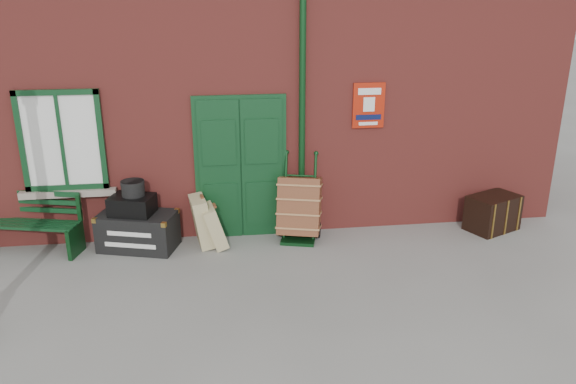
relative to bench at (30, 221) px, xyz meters
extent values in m
plane|color=gray|center=(3.48, -1.32, -0.47)|extent=(80.00, 80.00, 0.00)
cube|color=#94362F|center=(3.48, 2.18, 1.53)|extent=(10.00, 4.00, 4.00)
cube|color=#0F371A|center=(3.18, 0.14, 0.63)|extent=(1.42, 0.12, 2.32)
cube|color=white|center=(0.58, 0.13, 1.18)|extent=(1.20, 0.08, 1.50)
cylinder|color=black|center=(4.13, 0.10, 1.53)|extent=(0.10, 0.10, 4.00)
cube|color=#AC1F0C|center=(5.18, 0.15, 1.58)|extent=(0.50, 0.03, 0.70)
cube|color=#0F371A|center=(-0.02, -0.07, -0.02)|extent=(1.56, 0.78, 0.04)
cube|color=#0F371A|center=(0.04, 0.14, 0.26)|extent=(1.47, 0.43, 0.40)
cube|color=black|center=(0.68, -0.26, -0.24)|extent=(0.17, 0.45, 0.45)
cube|color=black|center=(1.58, -0.15, -0.19)|extent=(1.26, 0.92, 0.56)
cube|color=black|center=(1.53, -0.15, 0.23)|extent=(0.72, 0.61, 0.28)
cylinder|color=black|center=(1.56, -0.12, 0.49)|extent=(0.42, 0.42, 0.23)
cube|color=tan|center=(2.54, -0.15, -0.08)|extent=(0.40, 0.58, 0.78)
cube|color=tan|center=(2.72, -0.25, -0.13)|extent=(0.45, 0.54, 0.68)
cube|color=black|center=(4.02, -0.25, -0.44)|extent=(0.60, 0.50, 0.05)
cylinder|color=black|center=(3.85, -0.01, 0.21)|extent=(0.14, 0.37, 1.33)
cylinder|color=black|center=(4.29, -0.13, 0.21)|extent=(0.14, 0.37, 1.33)
cylinder|color=black|center=(3.79, 0.03, -0.35)|extent=(0.12, 0.26, 0.25)
cylinder|color=black|center=(4.37, -0.13, -0.35)|extent=(0.12, 0.26, 0.25)
cube|color=brown|center=(4.07, -0.09, 0.07)|extent=(0.81, 0.85, 0.98)
cube|color=black|center=(7.26, -0.20, -0.18)|extent=(0.96, 0.81, 0.58)
camera|label=1|loc=(2.75, -8.22, 3.18)|focal=35.00mm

